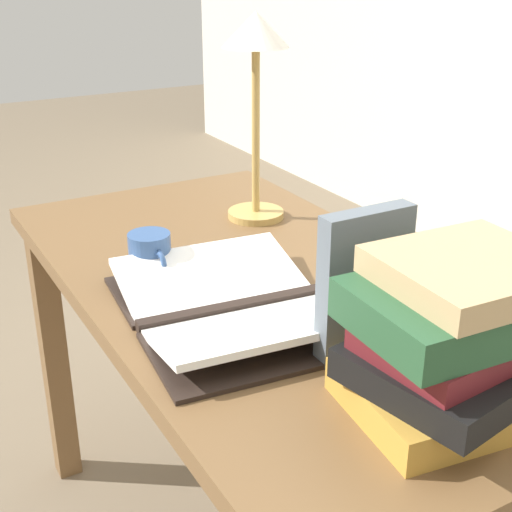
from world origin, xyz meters
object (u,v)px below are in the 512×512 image
at_px(book_standing_upright, 363,284).
at_px(open_book, 232,306).
at_px(book_stack_tall, 462,338).
at_px(coffee_mug, 150,254).
at_px(reading_lamp, 256,64).

bearing_deg(book_standing_upright, open_book, -151.54).
relative_size(book_stack_tall, book_standing_upright, 1.35).
relative_size(open_book, coffee_mug, 4.28).
height_order(book_standing_upright, reading_lamp, reading_lamp).
height_order(open_book, book_stack_tall, book_stack_tall).
bearing_deg(book_standing_upright, book_stack_tall, 10.32).
distance_m(book_stack_tall, book_standing_upright, 0.18).
xyz_separation_m(book_standing_upright, coffee_mug, (-0.43, -0.17, -0.08)).
relative_size(book_stack_tall, reading_lamp, 0.69).
relative_size(open_book, reading_lamp, 1.02).
distance_m(open_book, book_standing_upright, 0.26).
bearing_deg(book_standing_upright, reading_lamp, 165.40).
bearing_deg(open_book, book_standing_upright, 34.00).
bearing_deg(book_stack_tall, book_standing_upright, -170.06).
bearing_deg(book_stack_tall, reading_lamp, 170.45).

